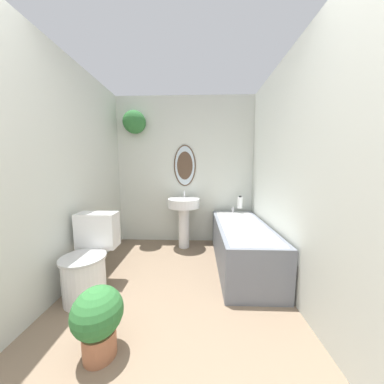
# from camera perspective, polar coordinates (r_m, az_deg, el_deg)

# --- Properties ---
(wall_back) EXTENTS (2.35, 0.36, 2.40)m
(wall_back) POSITION_cam_1_polar(r_m,az_deg,el_deg) (3.24, -3.79, 7.91)
(wall_back) COLOR silver
(wall_back) RESTS_ON ground_plane
(wall_left) EXTENTS (0.06, 3.01, 2.40)m
(wall_left) POSITION_cam_1_polar(r_m,az_deg,el_deg) (2.24, -36.00, 4.52)
(wall_left) COLOR silver
(wall_left) RESTS_ON ground_plane
(wall_right) EXTENTS (0.06, 3.01, 2.40)m
(wall_right) POSITION_cam_1_polar(r_m,az_deg,el_deg) (1.99, 29.48, 4.80)
(wall_right) COLOR silver
(wall_right) RESTS_ON ground_plane
(toilet) EXTENTS (0.41, 0.59, 0.78)m
(toilet) POSITION_cam_1_polar(r_m,az_deg,el_deg) (2.26, -28.16, -17.46)
(toilet) COLOR white
(toilet) RESTS_ON ground_plane
(pedestal_sink) EXTENTS (0.49, 0.49, 0.88)m
(pedestal_sink) POSITION_cam_1_polar(r_m,az_deg,el_deg) (3.02, -2.50, -5.91)
(pedestal_sink) COLOR white
(pedestal_sink) RESTS_ON ground_plane
(bathtub) EXTENTS (0.62, 1.54, 0.62)m
(bathtub) POSITION_cam_1_polar(r_m,az_deg,el_deg) (2.64, 14.42, -14.59)
(bathtub) COLOR slate
(bathtub) RESTS_ON ground_plane
(shampoo_bottle) EXTENTS (0.08, 0.08, 0.20)m
(shampoo_bottle) POSITION_cam_1_polar(r_m,az_deg,el_deg) (3.14, 14.03, -3.01)
(shampoo_bottle) COLOR white
(shampoo_bottle) RESTS_ON bathtub
(potted_plant) EXTENTS (0.32, 0.32, 0.48)m
(potted_plant) POSITION_cam_1_polar(r_m,az_deg,el_deg) (1.63, -26.07, -30.51)
(potted_plant) COLOR #9E6042
(potted_plant) RESTS_ON ground_plane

